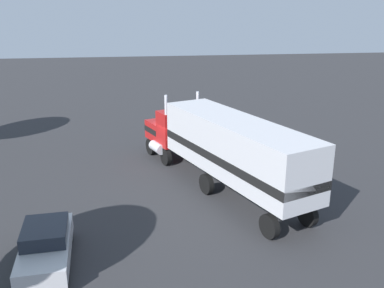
# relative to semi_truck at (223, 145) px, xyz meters

# --- Properties ---
(ground_plane) EXTENTS (120.00, 120.00, 0.00)m
(ground_plane) POSITION_rel_semi_truck_xyz_m (4.82, 2.05, -2.52)
(ground_plane) COLOR #2D2D30
(lane_stripe_near) EXTENTS (4.16, 1.75, 0.01)m
(lane_stripe_near) POSITION_rel_semi_truck_xyz_m (5.00, -1.45, -2.52)
(lane_stripe_near) COLOR silver
(lane_stripe_near) RESTS_ON ground_plane
(lane_stripe_mid) EXTENTS (4.23, 1.53, 0.01)m
(lane_stripe_mid) POSITION_rel_semi_truck_xyz_m (0.77, -4.62, -2.52)
(lane_stripe_mid) COLOR silver
(lane_stripe_mid) RESTS_ON ground_plane
(semi_truck) EXTENTS (14.09, 7.46, 4.50)m
(semi_truck) POSITION_rel_semi_truck_xyz_m (0.00, 0.00, 0.00)
(semi_truck) COLOR #B21919
(semi_truck) RESTS_ON ground_plane
(person_bystander) EXTENTS (0.39, 0.48, 1.63)m
(person_bystander) POSITION_rel_semi_truck_xyz_m (3.02, -1.36, -1.63)
(person_bystander) COLOR black
(person_bystander) RESTS_ON ground_plane
(parked_car) EXTENTS (4.52, 2.11, 1.57)m
(parked_car) POSITION_rel_semi_truck_xyz_m (-6.04, 8.26, -1.72)
(parked_car) COLOR #B7B7BC
(parked_car) RESTS_ON ground_plane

